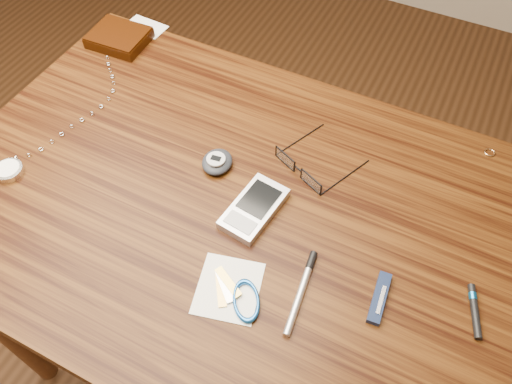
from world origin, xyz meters
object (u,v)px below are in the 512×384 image
desk (228,230)px  pda_phone (254,208)px  silver_pen (303,285)px  pedometer (217,162)px  pocket_knife (379,298)px  eyeglasses (301,168)px  wallet_and_card (120,37)px  pocket_watch (14,166)px  notepad_keys (238,295)px

desk → pda_phone: pda_phone is taller
silver_pen → desk: bearing=153.5°
desk → pedometer: pedometer is taller
pocket_knife → desk: bearing=168.5°
desk → pda_phone: (0.06, -0.00, 0.11)m
desk → eyeglasses: eyeglasses is taller
eyeglasses → pedometer: bearing=-159.6°
eyeglasses → silver_pen: bearing=-65.5°
pocket_knife → eyeglasses: bearing=139.8°
eyeglasses → pocket_knife: 0.26m
eyeglasses → pocket_knife: size_ratio=1.86×
wallet_and_card → pda_phone: bearing=-30.2°
desk → pedometer: bearing=129.3°
pedometer → pocket_knife: pedometer is taller
pda_phone → pedometer: bearing=150.3°
pedometer → pocket_watch: bearing=-152.5°
desk → pocket_watch: pocket_watch is taller
silver_pen → wallet_and_card: bearing=148.7°
pocket_watch → pda_phone: (0.42, 0.11, 0.00)m
desk → pocket_knife: (0.29, -0.06, 0.11)m
pda_phone → pocket_knife: bearing=-13.9°
pocket_knife → silver_pen: size_ratio=0.60×
eyeglasses → pedometer: size_ratio=2.33×
notepad_keys → pda_phone: bearing=107.5°
notepad_keys → silver_pen: size_ratio=0.93×
desk → pedometer: (-0.05, 0.06, 0.11)m
notepad_keys → pocket_knife: pocket_knife is taller
eyeglasses → pedometer: 0.15m
wallet_and_card → silver_pen: bearing=-31.3°
pocket_watch → pedometer: size_ratio=5.27×
eyeglasses → pocket_knife: bearing=-40.2°
eyeglasses → pda_phone: (-0.04, -0.11, -0.00)m
pedometer → silver_pen: 0.28m
pocket_watch → notepad_keys: (0.47, -0.04, -0.00)m
desk → wallet_and_card: (-0.41, 0.27, 0.12)m
desk → pedometer: size_ratio=14.56×
pedometer → silver_pen: (0.23, -0.15, -0.01)m
desk → pocket_watch: bearing=-163.4°
pda_phone → pedometer: size_ratio=1.91×
desk → pedometer: 0.14m
wallet_and_card → silver_pen: 0.70m
wallet_and_card → pocket_watch: 0.38m
wallet_and_card → eyeglasses: 0.53m
pda_phone → pocket_knife: pda_phone is taller
wallet_and_card → eyeglasses: bearing=-17.7°
eyeglasses → pocket_watch: 0.51m
eyeglasses → pda_phone: bearing=-108.2°
desk → pocket_watch: 0.40m
notepad_keys → pocket_knife: (0.19, 0.09, 0.00)m
pedometer → pocket_knife: size_ratio=0.80×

